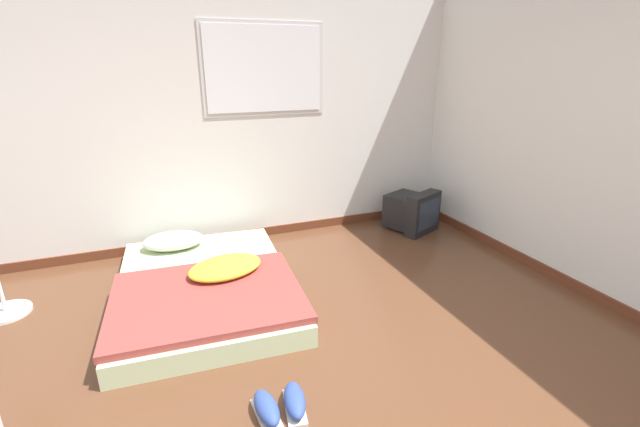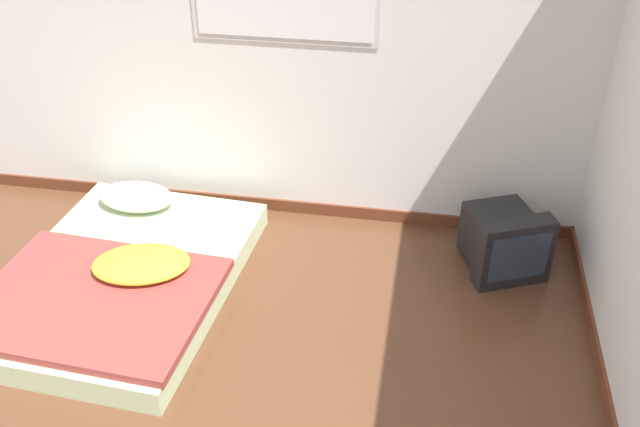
% 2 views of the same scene
% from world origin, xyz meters
% --- Properties ---
extents(wall_back, '(7.39, 0.08, 2.60)m').
position_xyz_m(wall_back, '(0.01, 2.89, 1.29)').
color(wall_back, white).
rests_on(wall_back, ground_plane).
extents(mattress_bed, '(1.39, 1.85, 0.30)m').
position_xyz_m(mattress_bed, '(-0.26, 1.82, 0.11)').
color(mattress_bed, beige).
rests_on(mattress_bed, ground_plane).
extents(crt_tv, '(0.57, 0.59, 0.44)m').
position_xyz_m(crt_tv, '(2.00, 2.43, 0.21)').
color(crt_tv, black).
rests_on(crt_tv, ground_plane).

